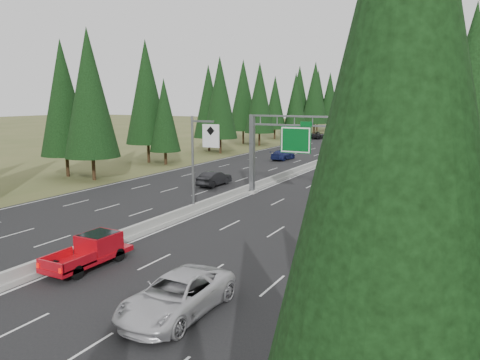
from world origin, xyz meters
name	(u,v)px	position (x,y,z in m)	size (l,w,h in m)	color
road	(359,150)	(0.00, 80.00, 0.04)	(32.00, 260.00, 0.08)	black
shoulder_right	(466,155)	(17.80, 80.00, 0.03)	(3.60, 260.00, 0.06)	olive
shoulder_left	(271,145)	(-17.80, 80.00, 0.03)	(3.60, 260.00, 0.06)	#475226
median_barrier	(359,148)	(0.00, 80.00, 0.41)	(0.70, 260.00, 0.85)	#979792
sign_gantry	(337,146)	(8.92, 34.88, 5.27)	(16.75, 0.98, 7.80)	slate
hov_sign_pole	(199,159)	(0.58, 24.97, 4.72)	(2.80, 0.50, 8.00)	slate
tree_row_left	(231,97)	(-21.97, 71.08, 9.58)	(12.02, 240.35, 18.98)	black
silver_minivan	(177,295)	(9.33, 9.62, 0.95)	(2.90, 6.29, 1.75)	silver
red_pickup	(94,248)	(1.50, 12.50, 1.05)	(1.92, 5.38, 1.75)	black
car_ahead_green	(378,176)	(10.41, 46.25, 0.90)	(1.94, 4.81, 1.64)	#135530
car_ahead_dkred	(410,155)	(10.39, 69.52, 0.85)	(1.62, 4.65, 1.53)	#600D12
car_ahead_dkgrey	(385,160)	(8.03, 62.75, 0.72)	(1.79, 4.40, 1.28)	black
car_ahead_white	(426,133)	(7.02, 119.24, 0.89)	(2.69, 5.83, 1.62)	#B7B7B7
car_ahead_far	(406,131)	(1.50, 124.24, 0.77)	(1.64, 4.07, 1.39)	black
car_onc_near	(214,178)	(-5.08, 36.73, 0.87)	(1.66, 4.77, 1.57)	black
car_onc_blue	(283,155)	(-6.90, 60.19, 0.84)	(2.14, 5.26, 1.53)	navy
car_onc_white	(286,155)	(-6.93, 61.49, 0.74)	(1.56, 3.87, 1.32)	silver
car_onc_far	(318,135)	(-14.50, 99.32, 0.90)	(2.73, 5.92, 1.64)	black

